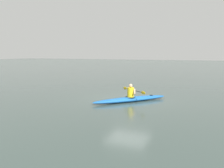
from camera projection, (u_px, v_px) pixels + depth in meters
name	position (u px, v px, depth m)	size (l,w,h in m)	color
ground_plane	(128.00, 99.00, 15.16)	(160.00, 160.00, 0.00)	#384742
kayak	(131.00, 99.00, 14.44)	(3.54, 4.16, 0.27)	#1959A5
kayaker	(131.00, 91.00, 14.39)	(1.87, 1.52, 0.76)	yellow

